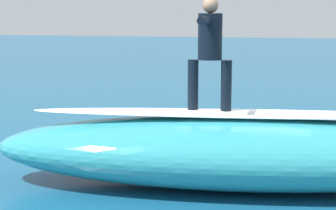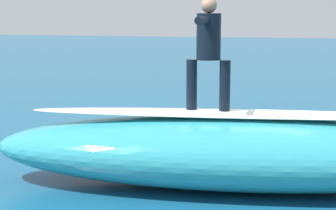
# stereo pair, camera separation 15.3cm
# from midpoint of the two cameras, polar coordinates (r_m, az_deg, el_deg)

# --- Properties ---
(ground_plane) EXTENTS (120.00, 120.00, 0.00)m
(ground_plane) POSITION_cam_midpoint_polar(r_m,az_deg,el_deg) (10.37, 8.93, -5.67)
(ground_plane) COLOR #145175
(wave_crest) EXTENTS (8.10, 3.40, 1.12)m
(wave_crest) POSITION_cam_midpoint_polar(r_m,az_deg,el_deg) (8.64, 8.22, -4.84)
(wave_crest) COLOR teal
(wave_crest) RESTS_ON ground_plane
(wave_foam_lip) EXTENTS (6.71, 1.85, 0.08)m
(wave_foam_lip) POSITION_cam_midpoint_polar(r_m,az_deg,el_deg) (8.51, 8.32, -0.92)
(wave_foam_lip) COLOR white
(wave_foam_lip) RESTS_ON wave_crest
(surfboard_riding) EXTENTS (1.99, 0.53, 0.09)m
(surfboard_riding) POSITION_cam_midpoint_polar(r_m,az_deg,el_deg) (8.51, 4.65, -0.82)
(surfboard_riding) COLOR silver
(surfboard_riding) RESTS_ON wave_crest
(surfer_riding) EXTENTS (0.68, 1.62, 1.71)m
(surfer_riding) POSITION_cam_midpoint_polar(r_m,az_deg,el_deg) (8.40, 4.74, 6.20)
(surfer_riding) COLOR black
(surfer_riding) RESTS_ON surfboard_riding
(surfboard_paddling) EXTENTS (1.49, 2.14, 0.08)m
(surfboard_paddling) POSITION_cam_midpoint_polar(r_m,az_deg,el_deg) (11.50, -2.69, -3.89)
(surfboard_paddling) COLOR silver
(surfboard_paddling) RESTS_ON ground_plane
(surfer_paddling) EXTENTS (1.00, 1.56, 0.30)m
(surfer_paddling) POSITION_cam_midpoint_polar(r_m,az_deg,el_deg) (11.59, -2.80, -2.93)
(surfer_paddling) COLOR black
(surfer_paddling) RESTS_ON surfboard_paddling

